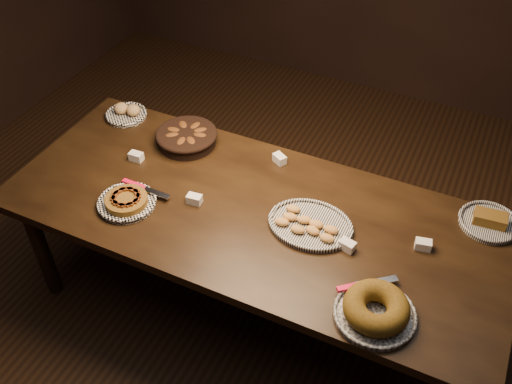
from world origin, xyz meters
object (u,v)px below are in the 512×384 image
at_px(madeleine_platter, 309,225).
at_px(apple_tart_plate, 127,201).
at_px(bundt_cake_plate, 376,310).
at_px(buffet_table, 253,221).

bearing_deg(madeleine_platter, apple_tart_plate, -153.77).
distance_m(apple_tart_plate, madeleine_platter, 0.87).
bearing_deg(bundt_cake_plate, madeleine_platter, 129.45).
bearing_deg(apple_tart_plate, madeleine_platter, 36.11).
distance_m(buffet_table, bundt_cake_plate, 0.78).
bearing_deg(buffet_table, apple_tart_plate, -158.13).
height_order(apple_tart_plate, bundt_cake_plate, bundt_cake_plate).
height_order(buffet_table, apple_tart_plate, apple_tart_plate).
relative_size(buffet_table, bundt_cake_plate, 6.25).
xyz_separation_m(apple_tart_plate, madeleine_platter, (0.84, 0.23, -0.00)).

